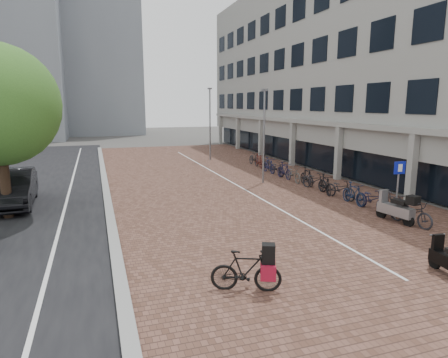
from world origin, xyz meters
TOP-DOWN VIEW (x-y plane):
  - ground at (0.00, 0.00)m, footprint 140.00×140.00m
  - plaza_brick at (2.00, 12.00)m, footprint 14.50×42.00m
  - street_asphalt at (-9.00, 12.00)m, footprint 8.00×50.00m
  - curb at (-5.10, 12.00)m, footprint 0.35×42.00m
  - lane_line at (-7.00, 12.00)m, footprint 0.12×44.00m
  - parking_line at (2.20, 12.00)m, footprint 0.10×30.00m
  - office_building at (12.97, 16.00)m, footprint 8.40×40.00m
  - bg_towers at (-14.34, 48.94)m, footprint 33.00×23.00m
  - car_dark at (-9.29, 9.15)m, footprint 2.06×5.25m
  - hero_bike at (-2.10, -2.13)m, footprint 1.86×1.16m
  - scooter_front at (5.72, 1.48)m, footprint 0.84×1.89m
  - parking_sign at (5.98, 1.74)m, footprint 0.51×0.10m
  - lamp_near at (3.94, 10.44)m, footprint 0.12×0.12m
  - lamp_far at (3.65, 20.77)m, footprint 0.12×0.12m
  - street_tree at (-9.02, 7.25)m, footprint 4.86×4.86m
  - bike_row at (5.98, 9.05)m, footprint 1.16×18.13m

SIDE VIEW (x-z plane):
  - ground at x=0.00m, z-range 0.00..0.00m
  - street_asphalt at x=-9.00m, z-range -0.01..0.02m
  - plaza_brick at x=2.00m, z-range -0.01..0.03m
  - lane_line at x=-7.00m, z-range 0.02..0.02m
  - parking_line at x=2.20m, z-range 0.03..0.04m
  - curb at x=-5.10m, z-range 0.00..0.14m
  - bike_row at x=5.98m, z-range 0.00..1.05m
  - hero_bike at x=-2.10m, z-range -0.07..1.20m
  - scooter_front at x=5.72m, z-range 0.00..1.25m
  - car_dark at x=-9.29m, z-range 0.00..1.70m
  - parking_sign at x=5.98m, z-range 0.41..2.84m
  - lamp_near at x=3.94m, z-range 0.00..5.48m
  - lamp_far at x=3.65m, z-range 0.00..5.93m
  - street_tree at x=-9.02m, z-range 0.96..8.04m
  - office_building at x=12.97m, z-range 0.94..15.94m
  - bg_towers at x=-14.34m, z-range -2.04..29.96m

